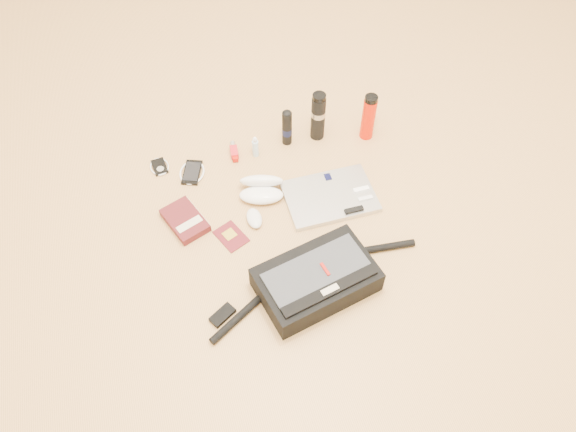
{
  "coord_description": "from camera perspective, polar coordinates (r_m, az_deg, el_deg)",
  "views": [
    {
      "loc": [
        -0.38,
        -1.18,
        1.78
      ],
      "look_at": [
        -0.01,
        0.05,
        0.06
      ],
      "focal_mm": 35.0,
      "sensor_mm": 36.0,
      "label": 1
    }
  ],
  "objects": [
    {
      "name": "aerosol_can",
      "position": [
        2.43,
        -0.1,
        9.0
      ],
      "size": [
        0.06,
        0.06,
        0.18
      ],
      "rotation": [
        0.0,
        0.0,
        0.42
      ],
      "color": "black",
      "rests_on": "ground"
    },
    {
      "name": "inhaler",
      "position": [
        2.44,
        -5.5,
        6.54
      ],
      "size": [
        0.04,
        0.11,
        0.03
      ],
      "rotation": [
        0.0,
        0.0,
        -0.11
      ],
      "color": "red",
      "rests_on": "ground"
    },
    {
      "name": "messenger_bag",
      "position": [
        2.01,
        2.85,
        -6.49
      ],
      "size": [
        0.83,
        0.33,
        0.12
      ],
      "rotation": [
        0.0,
        0.0,
        0.21
      ],
      "color": "black",
      "rests_on": "ground"
    },
    {
      "name": "spray_bottle",
      "position": [
        2.41,
        -3.33,
        6.96
      ],
      "size": [
        0.04,
        0.04,
        0.1
      ],
      "rotation": [
        0.0,
        0.0,
        0.37
      ],
      "color": "#AAD3E9",
      "rests_on": "ground"
    },
    {
      "name": "sunglasses_case",
      "position": [
        2.27,
        -2.72,
        2.83
      ],
      "size": [
        0.21,
        0.19,
        0.1
      ],
      "rotation": [
        0.0,
        0.0,
        -0.28
      ],
      "color": "white",
      "rests_on": "ground"
    },
    {
      "name": "phone",
      "position": [
        2.39,
        -9.72,
        4.4
      ],
      "size": [
        0.14,
        0.15,
        0.01
      ],
      "rotation": [
        0.0,
        0.0,
        -0.37
      ],
      "color": "black",
      "rests_on": "ground"
    },
    {
      "name": "ipod",
      "position": [
        2.45,
        -12.92,
        4.91
      ],
      "size": [
        0.09,
        0.1,
        0.01
      ],
      "rotation": [
        0.0,
        0.0,
        0.11
      ],
      "color": "black",
      "rests_on": "ground"
    },
    {
      "name": "ground",
      "position": [
        2.17,
        0.53,
        -1.88
      ],
      "size": [
        4.0,
        4.0,
        0.0
      ],
      "primitive_type": "plane",
      "color": "tan",
      "rests_on": "ground"
    },
    {
      "name": "mouse",
      "position": [
        2.2,
        -3.45,
        -0.23
      ],
      "size": [
        0.06,
        0.1,
        0.03
      ],
      "rotation": [
        0.0,
        0.0,
        -0.01
      ],
      "color": "silver",
      "rests_on": "ground"
    },
    {
      "name": "laptop",
      "position": [
        2.28,
        4.32,
        1.97
      ],
      "size": [
        0.36,
        0.25,
        0.03
      ],
      "rotation": [
        0.0,
        0.0,
        -0.01
      ],
      "color": "#B8B8BB",
      "rests_on": "ground"
    },
    {
      "name": "thermos_black",
      "position": [
        2.44,
        3.08,
        10.11
      ],
      "size": [
        0.07,
        0.07,
        0.24
      ],
      "rotation": [
        0.0,
        0.0,
        -0.1
      ],
      "color": "black",
      "rests_on": "ground"
    },
    {
      "name": "thermos_red",
      "position": [
        2.46,
        8.18,
        9.91
      ],
      "size": [
        0.07,
        0.07,
        0.22
      ],
      "rotation": [
        0.0,
        0.0,
        -0.18
      ],
      "color": "red",
      "rests_on": "ground"
    },
    {
      "name": "book",
      "position": [
        2.23,
        -10.39,
        -0.42
      ],
      "size": [
        0.18,
        0.22,
        0.03
      ],
      "rotation": [
        0.0,
        0.0,
        0.36
      ],
      "color": "#481215",
      "rests_on": "ground"
    },
    {
      "name": "passport",
      "position": [
        2.18,
        -5.81,
        -2.06
      ],
      "size": [
        0.13,
        0.15,
        0.01
      ],
      "rotation": [
        0.0,
        0.0,
        0.4
      ],
      "color": "#551118",
      "rests_on": "ground"
    }
  ]
}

